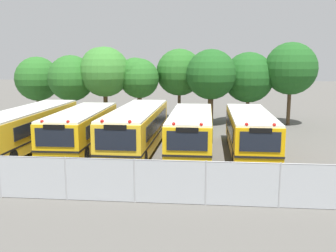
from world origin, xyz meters
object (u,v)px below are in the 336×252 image
school_bus_0 (28,127)px  tree_6 (250,78)px  tree_3 (138,77)px  tree_5 (210,75)px  school_bus_1 (82,128)px  tree_2 (103,70)px  tree_4 (182,73)px  traffic_cone (38,185)px  tree_1 (72,78)px  school_bus_4 (250,131)px  school_bus_2 (137,128)px  tree_0 (38,79)px  school_bus_3 (191,130)px  tree_7 (290,69)px

school_bus_0 → tree_6: (15.02, 11.51, 2.61)m
tree_3 → tree_5: (6.26, -0.05, 0.23)m
school_bus_1 → school_bus_0: bearing=1.0°
tree_2 → tree_6: size_ratio=1.07×
tree_4 → traffic_cone: bearing=-104.0°
tree_1 → school_bus_1: bearing=-67.6°
school_bus_4 → tree_6: 11.82m
tree_2 → tree_4: 7.08m
school_bus_4 → tree_5: size_ratio=1.45×
school_bus_1 → school_bus_2: bearing=176.7°
school_bus_4 → tree_0: tree_0 is taller
school_bus_0 → tree_3: tree_3 is taller
school_bus_4 → tree_3: tree_3 is taller
tree_3 → school_bus_3: bearing=-63.5°
school_bus_1 → school_bus_4: (10.42, -0.10, 0.01)m
school_bus_4 → tree_1: 17.56m
tree_1 → school_bus_4: bearing=-34.0°
school_bus_2 → school_bus_1: bearing=-1.2°
tree_2 → tree_6: 12.81m
tree_2 → tree_6: (12.66, 1.80, -0.68)m
school_bus_3 → tree_5: tree_5 is taller
school_bus_0 → tree_3: size_ratio=2.00×
tree_5 → traffic_cone: 19.70m
tree_0 → tree_6: bearing=-2.7°
tree_1 → tree_2: tree_2 is taller
school_bus_3 → tree_7: tree_7 is taller
tree_4 → traffic_cone: (-4.96, -19.83, -4.15)m
tree_1 → tree_5: 12.07m
tree_4 → tree_7: tree_7 is taller
tree_1 → tree_4: bearing=14.6°
school_bus_2 → tree_3: tree_3 is taller
tree_2 → school_bus_1: bearing=-83.4°
school_bus_2 → tree_1: (-7.51, 9.74, 2.57)m
tree_4 → tree_7: bearing=-8.4°
school_bus_1 → tree_0: size_ratio=1.61×
tree_0 → tree_4: size_ratio=0.89×
tree_3 → tree_5: tree_5 is taller
school_bus_1 → school_bus_4: school_bus_4 is taller
school_bus_0 → school_bus_4: size_ratio=1.23×
school_bus_3 → tree_4: 12.66m
tree_1 → tree_4: (9.47, 2.47, 0.35)m
traffic_cone → school_bus_0: bearing=117.8°
school_bus_2 → tree_0: 17.30m
tree_0 → tree_7: bearing=-3.9°
tree_0 → tree_2: 7.72m
tree_3 → school_bus_2: bearing=-80.4°
school_bus_3 → tree_3: bearing=-63.3°
school_bus_1 → tree_6: tree_6 is taller
school_bus_2 → tree_4: 12.71m
tree_0 → tree_5: tree_5 is taller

